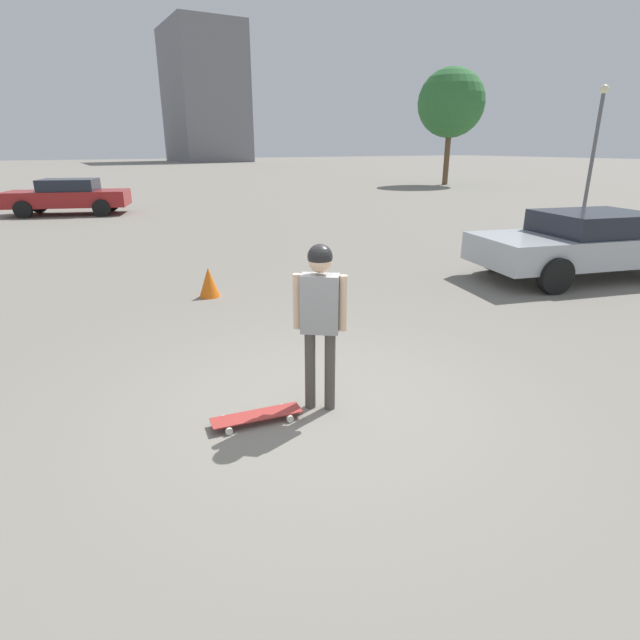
% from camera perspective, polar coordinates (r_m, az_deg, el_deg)
% --- Properties ---
extents(ground_plane, '(220.00, 220.00, 0.00)m').
position_cam_1_polar(ground_plane, '(5.36, 0.00, -9.94)').
color(ground_plane, gray).
extents(person, '(0.38, 0.45, 1.74)m').
position_cam_1_polar(person, '(4.91, 0.00, 1.55)').
color(person, '#4C4742').
rests_on(person, ground_plane).
extents(skateboard, '(0.37, 0.93, 0.08)m').
position_cam_1_polar(skateboard, '(5.11, -7.24, -10.82)').
color(skateboard, '#A5332D').
rests_on(skateboard, ground_plane).
extents(car_parked_near, '(2.95, 4.98, 1.35)m').
position_cam_1_polar(car_parked_near, '(11.82, 28.25, 7.80)').
color(car_parked_near, '#ADB2B7').
rests_on(car_parked_near, ground_plane).
extents(car_parked_far, '(3.14, 4.87, 1.38)m').
position_cam_1_polar(car_parked_far, '(22.79, -26.83, 12.54)').
color(car_parked_far, maroon).
rests_on(car_parked_far, ground_plane).
extents(building_block_distant, '(15.56, 11.16, 21.48)m').
position_cam_1_polar(building_block_distant, '(95.39, -13.08, 23.73)').
color(building_block_distant, slate).
rests_on(building_block_distant, ground_plane).
extents(tree_distant, '(4.51, 4.51, 7.62)m').
position_cam_1_polar(tree_distant, '(37.91, 14.75, 22.85)').
color(tree_distant, brown).
rests_on(tree_distant, ground_plane).
extents(traffic_cone, '(0.38, 0.38, 0.54)m').
position_cam_1_polar(traffic_cone, '(9.32, -12.58, 4.24)').
color(traffic_cone, orange).
rests_on(traffic_cone, ground_plane).
extents(lamp_post, '(0.28, 0.28, 4.47)m').
position_cam_1_polar(lamp_post, '(19.73, 28.91, 17.27)').
color(lamp_post, '#59595E').
rests_on(lamp_post, ground_plane).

